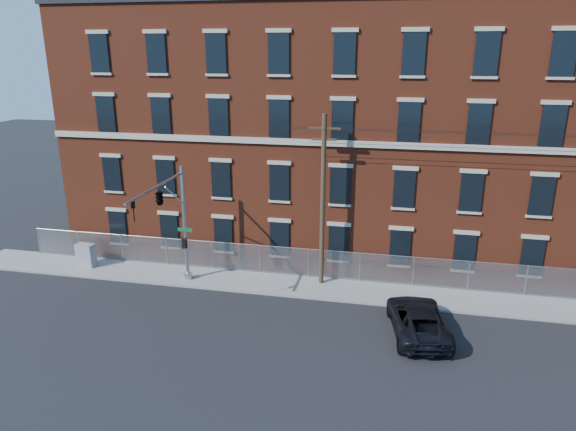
# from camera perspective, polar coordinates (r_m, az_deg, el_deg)

# --- Properties ---
(ground) EXTENTS (140.00, 140.00, 0.00)m
(ground) POSITION_cam_1_polar(r_m,az_deg,el_deg) (26.74, -2.45, -12.26)
(ground) COLOR black
(ground) RESTS_ON ground
(sidewalk) EXTENTS (65.00, 3.00, 0.12)m
(sidewalk) POSITION_cam_1_polar(r_m,az_deg,el_deg) (31.11, 22.28, -9.01)
(sidewalk) COLOR gray
(sidewalk) RESTS_ON ground
(mill_building) EXTENTS (55.30, 14.32, 16.30)m
(mill_building) POSITION_cam_1_polar(r_m,az_deg,el_deg) (37.24, 21.45, 8.50)
(mill_building) COLOR maroon
(mill_building) RESTS_ON ground
(chain_link_fence) EXTENTS (59.06, 0.06, 1.85)m
(chain_link_fence) POSITION_cam_1_polar(r_m,az_deg,el_deg) (31.86, 22.10, -6.37)
(chain_link_fence) COLOR #A5A8AD
(chain_link_fence) RESTS_ON ground
(traffic_signal_mast) EXTENTS (0.90, 6.75, 7.00)m
(traffic_signal_mast) POSITION_cam_1_polar(r_m,az_deg,el_deg) (28.43, -13.32, 0.96)
(traffic_signal_mast) COLOR #9EA0A5
(traffic_signal_mast) RESTS_ON ground
(utility_pole_near) EXTENTS (1.80, 0.28, 10.00)m
(utility_pole_near) POSITION_cam_1_polar(r_m,az_deg,el_deg) (29.39, 3.86, 1.87)
(utility_pole_near) COLOR #3F2D1F
(utility_pole_near) RESTS_ON ground
(pickup_truck) EXTENTS (3.36, 5.81, 1.52)m
(pickup_truck) POSITION_cam_1_polar(r_m,az_deg,el_deg) (26.69, 14.15, -11.03)
(pickup_truck) COLOR black
(pickup_truck) RESTS_ON ground
(utility_cabinet) EXTENTS (1.26, 0.74, 1.49)m
(utility_cabinet) POSITION_cam_1_polar(r_m,az_deg,el_deg) (35.61, -21.42, -4.08)
(utility_cabinet) COLOR gray
(utility_cabinet) RESTS_ON sidewalk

